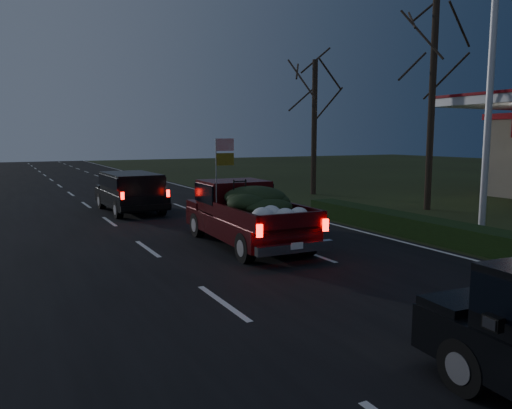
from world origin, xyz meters
name	(u,v)px	position (x,y,z in m)	size (l,w,h in m)	color
ground	(223,304)	(0.00, 0.00, 0.00)	(120.00, 120.00, 0.00)	black
road_asphalt	(223,303)	(0.00, 0.00, 0.01)	(14.00, 120.00, 0.02)	black
hedge_row	(416,226)	(7.80, 3.00, 0.30)	(1.00, 10.00, 0.60)	black
light_pole	(492,52)	(9.50, 2.00, 5.48)	(0.50, 0.90, 9.16)	silver
bare_tree_mid	(434,54)	(12.50, 7.00, 6.35)	(3.60, 3.60, 8.50)	black
bare_tree_far	(315,95)	(11.50, 14.00, 5.23)	(3.60, 3.60, 7.00)	black
pickup_truck	(246,210)	(2.62, 4.27, 1.00)	(2.14, 5.15, 2.66)	#3C080B
lead_suv	(130,188)	(1.26, 11.93, 0.98)	(1.97, 4.56, 1.30)	black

